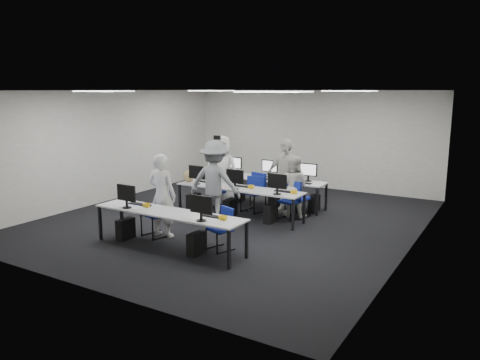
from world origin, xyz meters
The scene contains 23 objects.
room centered at (0.00, 0.00, 1.50)m, with size 9.00×9.02×3.00m.
ceiling_panels centered at (0.00, 0.00, 2.98)m, with size 5.20×4.60×0.02m.
desk_front centered at (0.00, -2.40, 0.68)m, with size 3.20×0.70×0.73m.
desk_mid centered at (0.00, 0.20, 0.68)m, with size 3.20×0.70×0.73m.
desk_back centered at (0.00, 1.60, 0.68)m, with size 3.20×0.70×0.73m.
equipment_front centered at (-0.19, -2.42, 0.36)m, with size 2.51×0.41×1.19m.
equipment_mid centered at (-0.19, 0.18, 0.36)m, with size 2.91×0.41×1.19m.
equipment_back centered at (0.19, 1.62, 0.36)m, with size 2.91×0.41×1.19m.
chair_0 centered at (-0.74, -1.91, 0.29)m, with size 0.56×0.59×0.93m.
chair_1 centered at (0.88, -1.95, 0.26)m, with size 0.53×0.55×0.81m.
chair_2 centered at (-1.01, 0.85, 0.26)m, with size 0.53×0.55×0.83m.
chair_3 centered at (0.02, 0.88, 0.30)m, with size 0.55×0.58×0.96m.
chair_4 centered at (1.09, 0.71, 0.26)m, with size 0.48×0.51×0.83m.
chair_5 centered at (-1.24, 1.07, 0.27)m, with size 0.50×0.53×0.84m.
chair_6 centered at (0.01, 1.06, 0.29)m, with size 0.59×0.61×0.91m.
chair_7 centered at (1.19, 0.96, 0.29)m, with size 0.52×0.55×0.91m.
handbag centered at (-1.45, 0.14, 0.87)m, with size 0.35×0.22×0.29m, color olive.
student_0 centered at (-0.62, -1.84, 0.87)m, with size 0.64×0.42×1.74m, color #BCB9B1.
student_1 centered at (1.07, 0.93, 0.74)m, with size 0.72×0.56×1.49m, color #BCB9B1.
student_2 centered at (-1.00, 0.98, 0.93)m, with size 0.90×0.59×1.85m, color #BCB9B1.
student_3 centered at (0.78, 1.11, 0.93)m, with size 1.09×0.45×1.86m, color #BCB9B1.
photographer centered at (-0.29, -0.40, 0.94)m, with size 1.22×0.70×1.88m, color slate.
dslr_camera centered at (-0.33, -0.22, 1.94)m, with size 0.14×0.18×0.10m, color black.
Camera 1 is at (5.61, -9.09, 3.02)m, focal length 35.00 mm.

